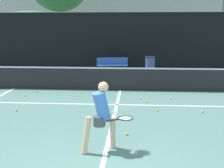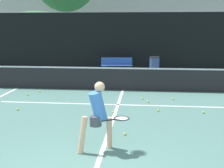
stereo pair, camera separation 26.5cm
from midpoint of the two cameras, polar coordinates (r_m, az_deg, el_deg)
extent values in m
cube|color=white|center=(10.56, 0.17, -3.79)|extent=(8.25, 0.10, 0.01)
cube|color=white|center=(9.21, -0.46, -5.99)|extent=(0.10, 7.59, 0.01)
cube|color=#232326|center=(12.79, 0.93, 0.94)|extent=(11.00, 0.02, 0.95)
cube|color=white|center=(12.72, 0.94, 2.91)|extent=(11.00, 0.03, 0.06)
cube|color=black|center=(18.04, 1.95, 7.63)|extent=(24.00, 0.06, 3.35)
cylinder|color=slate|center=(18.02, 1.98, 13.02)|extent=(24.00, 0.04, 0.04)
cylinder|color=#DBAD84|center=(6.86, -0.99, -8.93)|extent=(0.12, 0.12, 0.69)
cylinder|color=#DBAD84|center=(6.60, -5.88, -9.32)|extent=(0.26, 0.23, 0.80)
cylinder|color=#3F474C|center=(6.63, -3.49, -6.80)|extent=(0.25, 0.25, 0.21)
cylinder|color=#3F7ACC|center=(6.57, -3.05, -4.12)|extent=(0.40, 0.35, 0.70)
sphere|color=#DBAD84|center=(6.49, -2.76, -0.55)|extent=(0.22, 0.22, 0.22)
cylinder|color=#262628|center=(6.51, -1.11, -6.65)|extent=(0.27, 0.18, 0.03)
torus|color=#262628|center=(6.65, 1.30, -6.28)|extent=(0.47, 0.47, 0.02)
cylinder|color=beige|center=(6.65, 1.30, -6.28)|extent=(0.36, 0.36, 0.01)
sphere|color=#D1E033|center=(9.86, 7.55, -4.76)|extent=(0.07, 0.07, 0.07)
sphere|color=#D1E033|center=(9.57, -0.64, -5.14)|extent=(0.07, 0.07, 0.07)
sphere|color=#D1E033|center=(11.47, 10.07, -2.62)|extent=(0.07, 0.07, 0.07)
sphere|color=#D1E033|center=(12.26, -16.24, -2.03)|extent=(0.07, 0.07, 0.07)
sphere|color=#D1E033|center=(10.91, 5.67, -3.20)|extent=(0.07, 0.07, 0.07)
sphere|color=#D1E033|center=(10.26, -17.80, -4.58)|extent=(0.07, 0.07, 0.07)
sphere|color=#D1E033|center=(9.98, 15.49, -4.87)|extent=(0.07, 0.07, 0.07)
sphere|color=#D1E033|center=(11.37, 4.57, -2.62)|extent=(0.07, 0.07, 0.07)
sphere|color=#D1E033|center=(12.84, -14.17, -1.36)|extent=(0.07, 0.07, 0.07)
sphere|color=#D1E033|center=(7.73, 1.73, -9.08)|extent=(0.07, 0.07, 0.07)
cube|color=#2D519E|center=(17.35, -0.36, 3.42)|extent=(1.77, 0.57, 0.04)
cube|color=#2D519E|center=(17.51, -0.39, 4.17)|extent=(1.73, 0.25, 0.42)
cube|color=#333338|center=(17.37, -2.65, 2.68)|extent=(0.06, 0.32, 0.44)
cube|color=#333338|center=(17.43, 1.92, 2.71)|extent=(0.06, 0.32, 0.44)
cylinder|color=#384C7F|center=(17.10, 6.52, 3.32)|extent=(0.53, 0.53, 0.93)
cylinder|color=black|center=(17.04, 6.56, 4.93)|extent=(0.56, 0.56, 0.04)
cube|color=silver|center=(21.02, 15.31, 4.27)|extent=(1.71, 4.12, 0.84)
cube|color=#1E2328|center=(20.76, 15.51, 6.13)|extent=(1.43, 2.47, 0.56)
cylinder|color=black|center=(22.47, 16.59, 4.29)|extent=(0.18, 0.60, 0.60)
cylinder|color=black|center=(19.92, 18.18, 3.42)|extent=(0.18, 0.60, 0.60)
cylinder|color=brown|center=(25.38, -9.72, 9.54)|extent=(0.28, 0.28, 4.37)
cylinder|color=brown|center=(29.38, -14.91, 8.25)|extent=(0.28, 0.28, 3.11)
ellipsoid|color=#38753D|center=(29.37, -15.09, 11.96)|extent=(3.43, 3.43, 0.90)
cube|color=#B2ADA3|center=(33.72, 3.07, 11.57)|extent=(36.00, 2.40, 6.30)
camera|label=1|loc=(0.13, -90.83, -0.16)|focal=50.00mm
camera|label=2|loc=(0.13, 89.17, 0.16)|focal=50.00mm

